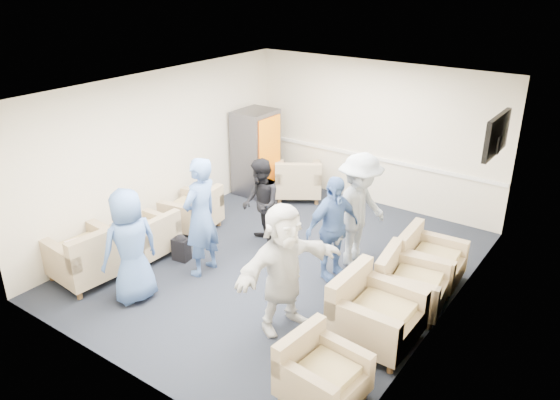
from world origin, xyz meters
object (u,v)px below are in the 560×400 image
Objects in this scene: person_front_left at (130,246)px; armchair_right_near at (319,374)px; person_mid_left at (201,217)px; person_back_right at (359,211)px; person_back_left at (261,204)px; armchair_corner at (298,182)px; vending_machine at (256,152)px; armchair_left_mid at (149,238)px; armchair_right_midfar at (408,285)px; person_mid_right at (333,228)px; armchair_right_midnear at (372,315)px; armchair_left_near at (89,258)px; armchair_right_far at (427,261)px; person_front_right at (284,268)px; armchair_left_far at (194,213)px.

armchair_right_near is at bearing 101.39° from person_front_left.
person_front_left is 0.90× the size of person_mid_left.
person_back_left is at bearing 111.21° from person_back_right.
armchair_corner is 0.72× the size of vending_machine.
person_front_left is (0.75, -0.96, 0.50)m from armchair_left_mid.
armchair_corner is 3.23m from person_mid_left.
person_mid_right reaches higher than armchair_right_midfar.
armchair_right_midnear is at bearing 122.81° from person_front_left.
armchair_left_near is 4.12m from vending_machine.
person_back_right is at bearing 137.42° from armchair_left_near.
vending_machine reaches higher than armchair_corner.
armchair_right_midnear is 3.27m from person_front_left.
person_back_left reaches higher than armchair_right_midnear.
armchair_right_far is 2.39m from person_front_right.
armchair_left_near is 3.95m from armchair_right_near.
person_mid_right is (2.80, 2.12, 0.42)m from armchair_left_near.
armchair_corner is at bearing 45.19° from armchair_right_midnear.
armchair_right_near is 3.10m from person_front_left.
armchair_left_near is 4.88m from armchair_right_far.
vending_machine is at bearing 173.48° from person_back_left.
armchair_right_midfar is (0.08, 2.12, 0.02)m from armchair_right_near.
person_mid_right is at bearing 81.22° from armchair_left_far.
vending_machine is 2.32m from person_back_left.
person_mid_right is at bearing 112.89° from armchair_left_mid.
armchair_left_mid is 3.82m from armchair_right_midnear.
armchair_left_near is at bearing -76.81° from person_back_left.
armchair_left_far reaches higher than armchair_right_near.
person_mid_right is at bearing 77.92° from armchair_right_midfar.
person_front_right is (-1.08, -2.07, 0.51)m from armchair_right_far.
armchair_left_far is 1.53m from person_mid_left.
armchair_left_far is at bearing 66.13° from armchair_right_near.
armchair_left_mid is 0.44× the size of person_back_right.
armchair_right_far is at bearing 115.29° from armchair_left_mid.
person_mid_left reaches higher than person_back_left.
armchair_left_near is 4.51m from armchair_right_midfar.
person_back_left is 0.94× the size of person_mid_right.
person_front_left reaches higher than armchair_right_midfar.
armchair_left_mid is 0.83× the size of armchair_right_midfar.
armchair_right_midnear reaches higher than armchair_corner.
armchair_left_near reaches higher than armchair_left_far.
armchair_right_midfar is at bearing 3.46° from armchair_right_near.
armchair_left_near is 1.07× the size of armchair_right_midfar.
person_back_left is 0.88× the size of person_front_right.
person_front_left is at bearing -58.08° from person_back_left.
armchair_left_far is 2.74m from person_mid_right.
armchair_right_midfar is at bearing -110.76° from person_back_right.
person_back_right is at bearing -25.38° from vending_machine.
armchair_left_mid is at bearing 96.50° from armchair_right_midfar.
person_back_left is at bearing 62.17° from person_front_right.
armchair_left_near is at bearing 105.65° from armchair_right_midnear.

